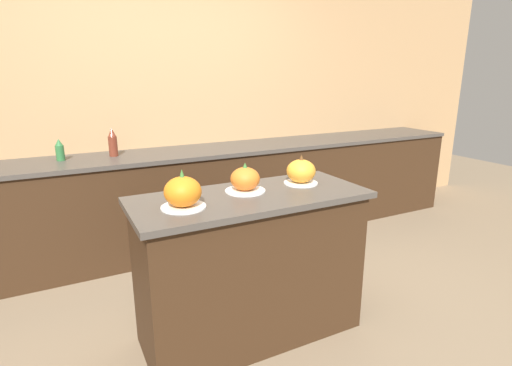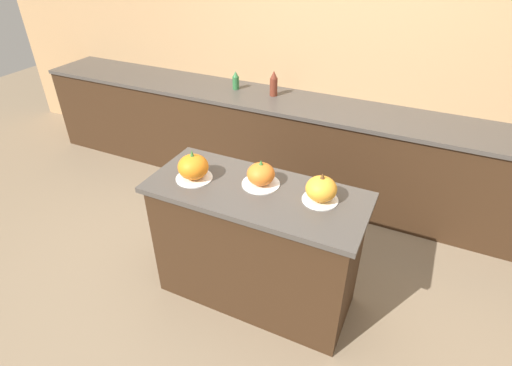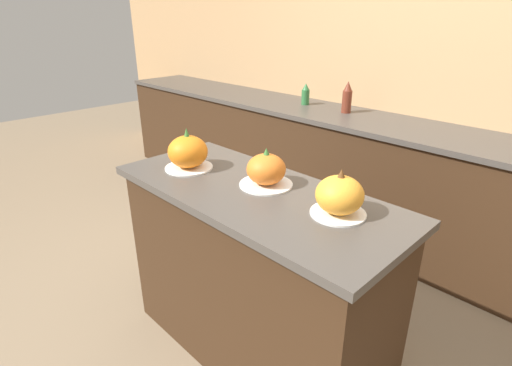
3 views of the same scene
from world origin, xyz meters
name	(u,v)px [view 1 (image 1 of 3)]	position (x,y,z in m)	size (l,w,h in m)	color
ground_plane	(251,332)	(0.00, 0.00, 0.00)	(12.00, 12.00, 0.00)	#847056
wall_back	(165,106)	(0.00, 1.74, 1.25)	(8.00, 0.06, 2.50)	tan
kitchen_island	(251,266)	(0.00, 0.00, 0.45)	(1.33, 0.57, 0.89)	#382314
back_counter	(180,201)	(0.00, 1.41, 0.45)	(6.00, 0.60, 0.89)	#382314
pumpkin_cake_left	(183,193)	(-0.40, -0.04, 0.97)	(0.23, 0.23, 0.20)	white
pumpkin_cake_center	(246,180)	(0.00, 0.07, 0.96)	(0.23, 0.23, 0.17)	white
pumpkin_cake_right	(301,172)	(0.38, 0.07, 0.96)	(0.21, 0.21, 0.18)	white
bottle_tall	(113,143)	(-0.52, 1.47, 1.00)	(0.07, 0.07, 0.23)	maroon
bottle_short	(60,150)	(-0.91, 1.47, 0.97)	(0.06, 0.06, 0.17)	#2D6B38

